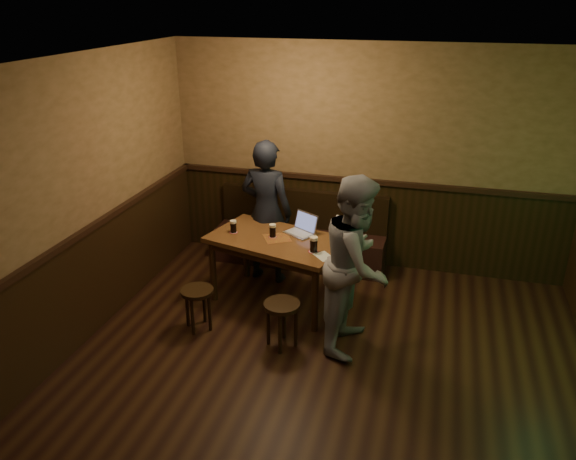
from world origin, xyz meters
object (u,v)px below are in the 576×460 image
at_px(pint_right, 314,244).
at_px(stool_right, 282,312).
at_px(bench, 300,241).
at_px(stool_left, 197,297).
at_px(pint_mid, 273,231).
at_px(pub_table, 277,247).
at_px(pint_left, 233,226).
at_px(person_suit, 267,212).
at_px(person_grey, 357,264).
at_px(laptop, 302,228).

bearing_deg(pint_right, stool_right, -105.77).
bearing_deg(bench, stool_right, -81.10).
bearing_deg(stool_left, pint_mid, 53.76).
xyz_separation_m(pub_table, pint_left, (-0.52, 0.02, 0.18)).
height_order(pint_left, person_suit, person_suit).
bearing_deg(pub_table, person_grey, -16.69).
bearing_deg(bench, laptop, -74.51).
xyz_separation_m(person_suit, person_grey, (1.27, -1.12, 0.01)).
height_order(laptop, person_suit, person_suit).
xyz_separation_m(stool_right, person_suit, (-0.59, 1.37, 0.49)).
distance_m(pint_mid, person_grey, 1.21).
bearing_deg(laptop, pint_mid, -115.71).
height_order(pub_table, person_grey, person_grey).
relative_size(stool_right, pint_mid, 3.20).
xyz_separation_m(stool_left, pint_right, (1.11, 0.54, 0.51)).
bearing_deg(person_suit, pint_left, 71.66).
relative_size(pint_left, laptop, 0.36).
xyz_separation_m(bench, person_grey, (0.98, -1.64, 0.58)).
relative_size(pub_table, pint_right, 9.62).
bearing_deg(bench, pub_table, -90.00).
height_order(bench, stool_right, bench).
xyz_separation_m(pint_right, laptop, (-0.24, 0.45, -0.03)).
distance_m(stool_left, person_grey, 1.71).
bearing_deg(pub_table, stool_right, -56.21).
distance_m(pint_left, person_grey, 1.63).
bearing_deg(stool_right, laptop, 93.51).
relative_size(pint_mid, person_grey, 0.09).
bearing_deg(stool_left, stool_right, -4.31).
distance_m(pint_left, laptop, 0.78).
bearing_deg(pint_right, pint_left, 165.45).
relative_size(bench, pint_mid, 14.33).
relative_size(stool_right, person_grey, 0.28).
bearing_deg(laptop, person_suit, 179.75).
bearing_deg(stool_left, person_suit, 74.86).
xyz_separation_m(bench, stool_right, (0.30, -1.90, 0.08)).
distance_m(stool_left, person_suit, 1.44).
distance_m(bench, pint_left, 1.28).
xyz_separation_m(stool_right, pint_mid, (-0.36, 0.87, 0.48)).
xyz_separation_m(stool_left, person_grey, (1.62, 0.18, 0.52)).
bearing_deg(person_suit, pub_table, 125.35).
bearing_deg(pint_right, bench, 110.04).
relative_size(pint_left, pint_right, 0.86).
relative_size(pint_right, person_suit, 0.10).
distance_m(stool_right, pint_mid, 1.05).
bearing_deg(stool_right, pint_left, 133.37).
xyz_separation_m(pint_left, person_suit, (0.23, 0.50, 0.01)).
distance_m(pub_table, stool_left, 1.06).
xyz_separation_m(stool_left, stool_right, (0.94, -0.07, 0.02)).
height_order(pint_mid, person_suit, person_suit).
bearing_deg(stool_right, person_grey, 20.34).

